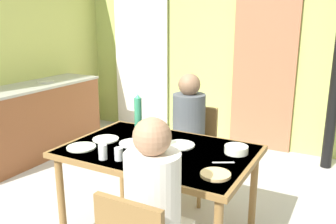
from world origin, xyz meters
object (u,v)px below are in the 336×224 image
(kitchen_counter, at_px, (31,121))
(serving_bowl_center, at_px, (236,150))
(person_near_diner, at_px, (154,196))
(dining_table, at_px, (158,158))
(water_bottle_green_far, at_px, (153,135))
(water_bottle_green_near, at_px, (138,112))
(person_far_diner, at_px, (188,121))
(chair_far_diner, at_px, (194,146))

(kitchen_counter, height_order, serving_bowl_center, kitchen_counter)
(kitchen_counter, bearing_deg, person_near_diner, -28.56)
(person_near_diner, bearing_deg, dining_table, 118.25)
(water_bottle_green_far, bearing_deg, kitchen_counter, 160.25)
(water_bottle_green_near, bearing_deg, person_near_diner, -53.25)
(dining_table, distance_m, person_far_diner, 0.69)
(person_far_diner, height_order, water_bottle_green_near, person_far_diner)
(dining_table, bearing_deg, water_bottle_green_far, -106.36)
(dining_table, xyz_separation_m, serving_bowl_center, (0.53, 0.20, 0.10))
(kitchen_counter, relative_size, person_far_diner, 2.54)
(kitchen_counter, bearing_deg, serving_bowl_center, -11.25)
(dining_table, distance_m, serving_bowl_center, 0.58)
(kitchen_counter, relative_size, dining_table, 1.40)
(chair_far_diner, xyz_separation_m, water_bottle_green_far, (0.06, -0.87, 0.38))
(person_near_diner, bearing_deg, serving_bowl_center, 79.09)
(kitchen_counter, relative_size, chair_far_diner, 2.25)
(person_near_diner, xyz_separation_m, water_bottle_green_far, (-0.38, 0.62, 0.09))
(water_bottle_green_near, bearing_deg, chair_far_diner, 53.56)
(person_near_diner, bearing_deg, chair_far_diner, 106.49)
(person_far_diner, distance_m, water_bottle_green_far, 0.74)
(kitchen_counter, xyz_separation_m, person_far_diner, (2.19, -0.07, 0.33))
(water_bottle_green_near, height_order, water_bottle_green_far, water_bottle_green_near)
(chair_far_diner, xyz_separation_m, serving_bowl_center, (0.61, -0.62, 0.28))
(water_bottle_green_far, bearing_deg, serving_bowl_center, 24.51)
(kitchen_counter, bearing_deg, water_bottle_green_far, -19.75)
(dining_table, relative_size, serving_bowl_center, 8.23)
(chair_far_diner, distance_m, water_bottle_green_far, 0.95)
(chair_far_diner, xyz_separation_m, person_near_diner, (0.44, -1.50, 0.28))
(kitchen_counter, height_order, person_near_diner, person_near_diner)
(dining_table, xyz_separation_m, water_bottle_green_near, (-0.41, 0.36, 0.22))
(kitchen_counter, xyz_separation_m, serving_bowl_center, (2.80, -0.56, 0.33))
(person_far_diner, bearing_deg, serving_bowl_center, 141.65)
(dining_table, height_order, water_bottle_green_near, water_bottle_green_near)
(chair_far_diner, height_order, water_bottle_green_far, water_bottle_green_far)
(kitchen_counter, relative_size, serving_bowl_center, 11.51)
(dining_table, xyz_separation_m, person_near_diner, (0.37, -0.68, 0.10))
(person_near_diner, relative_size, water_bottle_green_far, 2.98)
(chair_far_diner, height_order, serving_bowl_center, chair_far_diner)
(dining_table, bearing_deg, water_bottle_green_near, 138.74)
(kitchen_counter, distance_m, water_bottle_green_far, 2.43)
(kitchen_counter, xyz_separation_m, water_bottle_green_near, (1.86, -0.39, 0.45))
(water_bottle_green_near, distance_m, water_bottle_green_far, 0.58)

